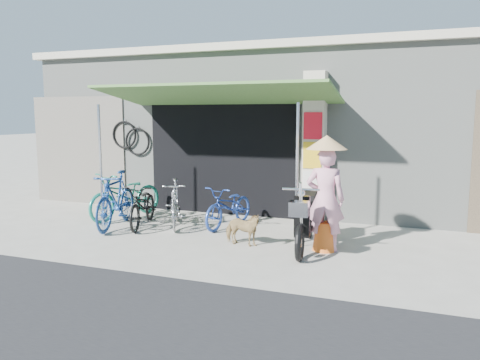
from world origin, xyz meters
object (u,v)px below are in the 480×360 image
(bike_black, at_px, (143,205))
(moped, at_px, (306,218))
(bike_blue, at_px, (116,200))
(street_dog, at_px, (242,229))
(bike_navy, at_px, (229,206))
(bike_teal, at_px, (126,195))
(nun, at_px, (325,195))
(bike_silver, at_px, (175,203))

(bike_black, distance_m, moped, 3.31)
(bike_blue, xyz_separation_m, street_dog, (2.73, -0.38, -0.26))
(bike_navy, bearing_deg, bike_teal, -168.17)
(bike_teal, distance_m, street_dog, 3.21)
(street_dog, relative_size, nun, 0.36)
(bike_black, bearing_deg, bike_navy, 2.71)
(bike_blue, distance_m, nun, 4.09)
(bike_teal, height_order, moped, moped)
(bike_silver, distance_m, nun, 3.12)
(moped, bearing_deg, bike_teal, 161.59)
(nun, bearing_deg, bike_navy, -30.44)
(bike_blue, height_order, street_dog, bike_blue)
(bike_navy, bearing_deg, bike_blue, -148.07)
(moped, bearing_deg, bike_blue, 171.90)
(bike_silver, distance_m, bike_navy, 1.06)
(bike_navy, relative_size, street_dog, 2.32)
(bike_silver, height_order, nun, nun)
(bike_blue, distance_m, bike_black, 0.53)
(bike_black, bearing_deg, nun, -23.09)
(nun, bearing_deg, street_dog, 3.58)
(nun, bearing_deg, bike_black, -11.44)
(bike_black, relative_size, nun, 0.87)
(bike_teal, xyz_separation_m, bike_blue, (0.27, -0.75, 0.05))
(bike_blue, xyz_separation_m, moped, (3.75, -0.15, -0.04))
(bike_silver, bearing_deg, bike_navy, -6.92)
(street_dog, xyz_separation_m, moped, (1.02, 0.23, 0.22))
(bike_blue, relative_size, moped, 0.93)
(bike_black, distance_m, bike_navy, 1.68)
(moped, height_order, nun, nun)
(bike_navy, height_order, street_dog, bike_navy)
(bike_blue, height_order, moped, moped)
(moped, relative_size, nun, 1.05)
(bike_silver, height_order, moped, moped)
(bike_teal, bearing_deg, bike_black, -20.03)
(bike_teal, xyz_separation_m, moped, (4.02, -0.90, 0.01))
(bike_blue, relative_size, bike_black, 1.12)
(bike_blue, bearing_deg, moped, -14.32)
(bike_silver, bearing_deg, nun, -37.30)
(bike_silver, height_order, street_dog, bike_silver)
(bike_teal, distance_m, nun, 4.45)
(street_dog, bearing_deg, bike_blue, 87.75)
(bike_black, height_order, bike_navy, bike_black)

